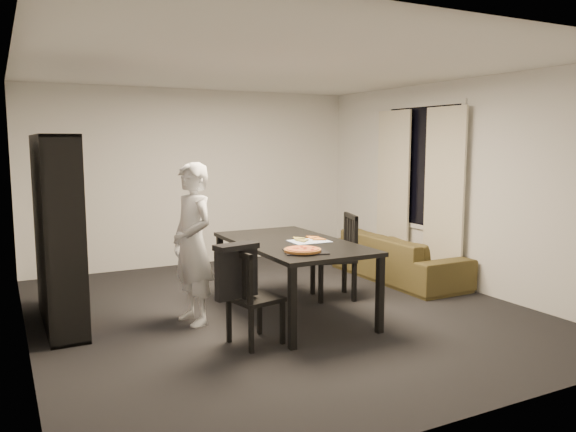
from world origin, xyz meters
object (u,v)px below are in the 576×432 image
chair_left (248,291)px  chair_right (341,250)px  dining_table (292,248)px  baking_tray (305,251)px  bookshelf (58,231)px  pepperoni_pizza (303,250)px  person (193,244)px  sofa (398,257)px

chair_left → chair_right: size_ratio=0.88×
dining_table → baking_tray: size_ratio=4.75×
bookshelf → chair_right: 3.10m
bookshelf → chair_right: (3.04, -0.47, -0.38)m
pepperoni_pizza → chair_right: bearing=41.7°
person → chair_right: bearing=82.2°
dining_table → sofa: bearing=20.4°
bookshelf → chair_left: (1.43, -1.42, -0.45)m
bookshelf → baking_tray: size_ratio=4.75×
baking_tray → sofa: 2.57m
dining_table → chair_left: chair_left is taller
chair_right → sofa: 1.27m
person → chair_left: bearing=4.1°
person → pepperoni_pizza: size_ratio=4.66×
chair_left → person: size_ratio=0.54×
chair_left → person: 0.94m
dining_table → sofa: (1.99, 0.74, -0.42)m
pepperoni_pizza → baking_tray: bearing=20.5°
bookshelf → person: size_ratio=1.17×
person → pepperoni_pizza: person is taller
pepperoni_pizza → sofa: (2.19, 1.32, -0.52)m
chair_left → pepperoni_pizza: chair_left is taller
bookshelf → person: (1.20, -0.57, -0.14)m
chair_left → pepperoni_pizza: (0.58, 0.04, 0.32)m
chair_left → baking_tray: chair_left is taller
chair_right → baking_tray: size_ratio=2.49×
bookshelf → dining_table: (2.22, -0.80, -0.23)m
baking_tray → sofa: baking_tray is taller
pepperoni_pizza → sofa: size_ratio=0.17×
dining_table → sofa: dining_table is taller
dining_table → person: bearing=167.4°
bookshelf → dining_table: 2.37m
person → sofa: size_ratio=0.79×
chair_left → dining_table: bearing=-63.5°
dining_table → chair_left: bearing=-141.5°
baking_tray → pepperoni_pizza: bearing=-159.5°
bookshelf → dining_table: bookshelf is taller
baking_tray → pepperoni_pizza: size_ratio=1.14×
pepperoni_pizza → sofa: pepperoni_pizza is taller
person → baking_tray: size_ratio=4.07×
sofa → dining_table: bearing=110.4°
chair_left → chair_right: chair_right is taller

